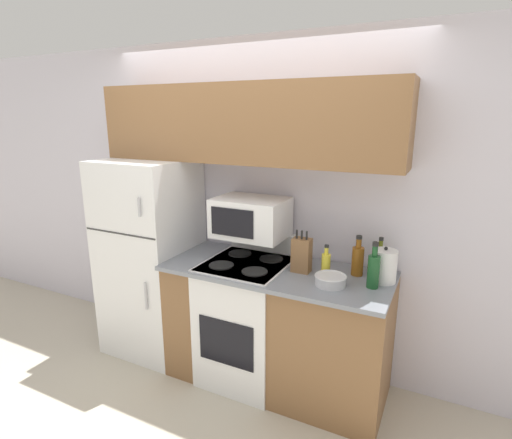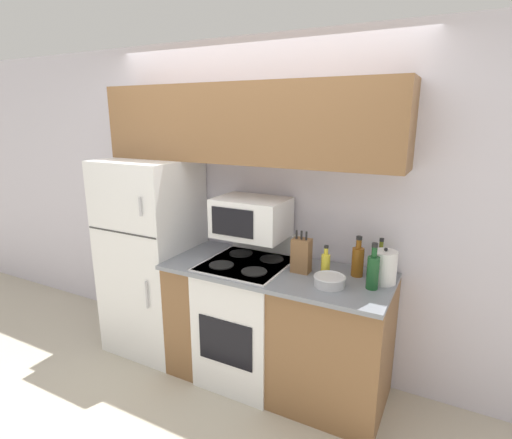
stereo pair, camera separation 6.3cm
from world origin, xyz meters
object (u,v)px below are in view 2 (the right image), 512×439
bottle_olive_oil (380,261)px  kettle (384,267)px  refrigerator (153,256)px  microwave (251,217)px  bottle_whiskey (358,260)px  knife_block (301,255)px  stove (248,318)px  bowl (330,281)px  bottle_cooking_spray (325,264)px  bottle_wine_green (373,271)px

bottle_olive_oil → kettle: bottle_olive_oil is taller
refrigerator → microwave: (0.90, 0.11, 0.42)m
bottle_whiskey → kettle: 0.19m
refrigerator → knife_block: bearing=0.9°
stove → knife_block: 0.70m
bottle_whiskey → bowl: bearing=-114.3°
knife_block → bottle_cooking_spray: 0.18m
bottle_whiskey → bottle_cooking_spray: (-0.19, -0.11, -0.02)m
microwave → knife_block: size_ratio=1.77×
bowl → bottle_whiskey: (0.11, 0.25, 0.07)m
microwave → bottle_whiskey: 0.83m
knife_block → bottle_cooking_spray: size_ratio=1.36×
kettle → bottle_wine_green: bearing=-110.9°
refrigerator → bowl: size_ratio=7.99×
bottle_whiskey → bottle_wine_green: bearing=-50.6°
stove → bottle_cooking_spray: bearing=3.2°
refrigerator → bottle_olive_oil: bearing=6.9°
refrigerator → bottle_olive_oil: refrigerator is taller
knife_block → microwave: bearing=168.7°
microwave → bottle_olive_oil: size_ratio=2.03×
bottle_wine_green → bowl: bearing=-160.4°
bowl → bottle_olive_oil: (0.24, 0.34, 0.06)m
microwave → bowl: (0.69, -0.23, -0.28)m
microwave → bottle_whiskey: bearing=1.7°
knife_block → bowl: knife_block is taller
bowl → bottle_whiskey: bearing=65.7°
refrigerator → bottle_cooking_spray: (1.51, 0.02, 0.19)m
bottle_wine_green → refrigerator: bearing=179.0°
microwave → bottle_olive_oil: 0.96m
bottle_olive_oil → bottle_cooking_spray: (-0.32, -0.20, -0.02)m
stove → bowl: (0.66, -0.11, 0.48)m
bottle_olive_oil → bottle_cooking_spray: bottle_olive_oil is taller
bottle_olive_oil → refrigerator: bearing=-173.1°
bottle_olive_oil → bottle_cooking_spray: size_ratio=1.18×
microwave → bottle_cooking_spray: microwave is taller
knife_block → kettle: size_ratio=1.25×
bottle_wine_green → bottle_whiskey: 0.21m
stove → bottle_cooking_spray: size_ratio=4.98×
bottle_wine_green → knife_block: bearing=174.0°
stove → microwave: bearing=104.2°
bowl → bottle_whiskey: 0.28m
bottle_cooking_spray → bowl: bearing=-62.0°
stove → bottle_olive_oil: size_ratio=4.21×
stove → bottle_wine_green: bottle_wine_green is taller
stove → bottle_olive_oil: bearing=14.5°
knife_block → bottle_olive_oil: 0.53m
refrigerator → stove: refrigerator is taller
kettle → microwave: bearing=179.1°
stove → bowl: stove is taller
bottle_olive_oil → bottle_wine_green: bearing=-89.1°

